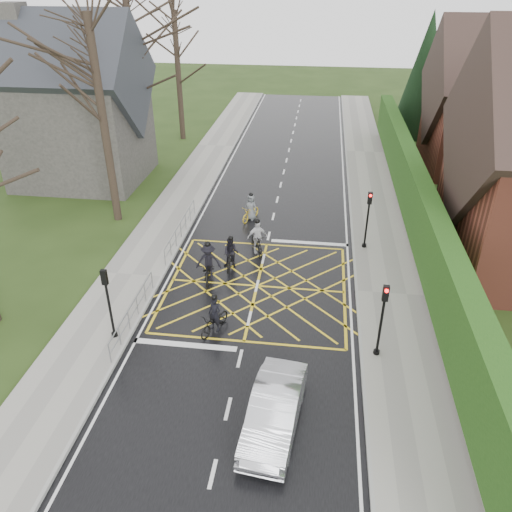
% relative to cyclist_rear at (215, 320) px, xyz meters
% --- Properties ---
extents(ground, '(120.00, 120.00, 0.00)m').
position_rel_cyclist_rear_xyz_m(ground, '(1.26, 3.47, -0.56)').
color(ground, '#1F3110').
rests_on(ground, ground).
extents(road, '(9.00, 80.00, 0.01)m').
position_rel_cyclist_rear_xyz_m(road, '(1.26, 3.47, -0.55)').
color(road, black).
rests_on(road, ground).
extents(sidewalk_right, '(3.00, 80.00, 0.15)m').
position_rel_cyclist_rear_xyz_m(sidewalk_right, '(7.26, 3.47, -0.48)').
color(sidewalk_right, gray).
rests_on(sidewalk_right, ground).
extents(sidewalk_left, '(3.00, 80.00, 0.15)m').
position_rel_cyclist_rear_xyz_m(sidewalk_left, '(-4.74, 3.47, -0.48)').
color(sidewalk_left, gray).
rests_on(sidewalk_left, ground).
extents(stone_wall, '(0.50, 38.00, 0.70)m').
position_rel_cyclist_rear_xyz_m(stone_wall, '(9.01, 9.47, -0.21)').
color(stone_wall, slate).
rests_on(stone_wall, ground).
extents(hedge, '(0.90, 38.00, 2.80)m').
position_rel_cyclist_rear_xyz_m(hedge, '(9.01, 9.47, 1.54)').
color(hedge, '#15380F').
rests_on(hedge, stone_wall).
extents(house_far, '(9.80, 8.80, 10.30)m').
position_rel_cyclist_rear_xyz_m(house_far, '(16.01, 21.47, 3.80)').
color(house_far, brown).
rests_on(house_far, ground).
extents(conifer, '(4.60, 4.60, 10.00)m').
position_rel_cyclist_rear_xyz_m(conifer, '(12.01, 29.47, 4.44)').
color(conifer, black).
rests_on(conifer, ground).
extents(church, '(8.80, 7.80, 11.00)m').
position_rel_cyclist_rear_xyz_m(church, '(-12.27, 15.47, 4.37)').
color(church, '#2D2B28').
rests_on(church, ground).
extents(tree_near, '(9.24, 9.24, 11.44)m').
position_rel_cyclist_rear_xyz_m(tree_near, '(-7.74, 9.47, 7.35)').
color(tree_near, black).
rests_on(tree_near, ground).
extents(tree_mid, '(10.08, 10.08, 12.48)m').
position_rel_cyclist_rear_xyz_m(tree_mid, '(-8.74, 17.47, 8.08)').
color(tree_mid, black).
rests_on(tree_mid, ground).
extents(tree_far, '(8.40, 8.40, 10.40)m').
position_rel_cyclist_rear_xyz_m(tree_far, '(-8.04, 25.47, 6.63)').
color(tree_far, black).
rests_on(tree_far, ground).
extents(railing_south, '(0.05, 5.04, 1.03)m').
position_rel_cyclist_rear_xyz_m(railing_south, '(-3.39, -0.03, 0.22)').
color(railing_south, slate).
rests_on(railing_south, ground).
extents(railing_north, '(0.05, 6.04, 1.03)m').
position_rel_cyclist_rear_xyz_m(railing_north, '(-3.39, 7.47, 0.23)').
color(railing_north, slate).
rests_on(railing_north, ground).
extents(traffic_light_ne, '(0.24, 0.31, 3.21)m').
position_rel_cyclist_rear_xyz_m(traffic_light_ne, '(6.36, 7.66, 1.10)').
color(traffic_light_ne, black).
rests_on(traffic_light_ne, ground).
extents(traffic_light_se, '(0.24, 0.31, 3.21)m').
position_rel_cyclist_rear_xyz_m(traffic_light_se, '(6.36, -0.74, 1.10)').
color(traffic_light_se, black).
rests_on(traffic_light_se, ground).
extents(traffic_light_sw, '(0.24, 0.31, 3.21)m').
position_rel_cyclist_rear_xyz_m(traffic_light_sw, '(-3.84, -1.03, 1.10)').
color(traffic_light_sw, black).
rests_on(traffic_light_sw, ground).
extents(cyclist_rear, '(1.29, 1.86, 1.72)m').
position_rel_cyclist_rear_xyz_m(cyclist_rear, '(0.00, 0.00, 0.00)').
color(cyclist_rear, black).
rests_on(cyclist_rear, ground).
extents(cyclist_back, '(0.79, 1.73, 1.72)m').
position_rel_cyclist_rear_xyz_m(cyclist_back, '(-0.21, 4.96, 0.09)').
color(cyclist_back, black).
rests_on(cyclist_back, ground).
extents(cyclist_mid, '(1.25, 2.11, 1.97)m').
position_rel_cyclist_rear_xyz_m(cyclist_mid, '(-1.08, 3.81, 0.16)').
color(cyclist_mid, black).
rests_on(cyclist_mid, ground).
extents(cyclist_front, '(1.26, 1.98, 1.93)m').
position_rel_cyclist_rear_xyz_m(cyclist_front, '(0.86, 6.56, 0.15)').
color(cyclist_front, black).
rests_on(cyclist_front, ground).
extents(cyclist_lead, '(1.21, 1.81, 1.67)m').
position_rel_cyclist_rear_xyz_m(cyclist_lead, '(-0.00, 10.39, 0.02)').
color(cyclist_lead, '#B89616').
rests_on(cyclist_lead, ground).
extents(car, '(1.93, 4.39, 1.40)m').
position_rel_cyclist_rear_xyz_m(car, '(2.86, -4.55, 0.14)').
color(car, silver).
rests_on(car, ground).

